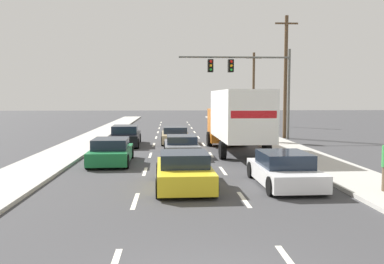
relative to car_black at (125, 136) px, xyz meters
name	(u,v)px	position (x,y,z in m)	size (l,w,h in m)	color
ground_plane	(178,139)	(3.58, 3.77, -0.61)	(140.00, 140.00, 0.00)	#3D3D3F
sidewalk_right	(280,146)	(10.17, -1.23, -0.54)	(2.66, 80.00, 0.14)	#B2AFA8
sidewalk_left	(76,147)	(-3.00, -1.23, -0.54)	(2.66, 80.00, 0.14)	#B2AFA8
lane_markings	(179,145)	(3.58, 0.29, -0.61)	(3.54, 52.00, 0.01)	silver
car_black	(125,136)	(0.00, 0.00, 0.00)	(2.08, 4.69, 1.35)	black
car_green	(111,152)	(0.11, -7.42, -0.04)	(2.02, 4.24, 1.23)	#196B38
car_tan	(175,136)	(3.34, 1.25, -0.08)	(1.97, 4.50, 1.15)	tan
car_gray	(181,146)	(3.60, -4.99, -0.09)	(1.99, 4.28, 1.13)	slate
car_yellow	(184,171)	(3.46, -12.85, -0.04)	(2.08, 4.26, 1.27)	yellow
box_truck	(237,118)	(6.82, -4.15, 1.44)	(2.79, 8.77, 3.59)	white
car_white	(284,170)	(7.11, -12.78, -0.05)	(2.03, 4.16, 1.22)	white
traffic_signal_mast	(244,73)	(8.62, 3.58, 4.45)	(8.54, 0.69, 6.89)	#595B56
utility_pole_mid	(286,76)	(12.06, 4.35, 4.29)	(1.80, 0.28, 9.53)	brown
utility_pole_far	(254,88)	(12.54, 18.69, 3.66)	(1.80, 0.28, 8.28)	brown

